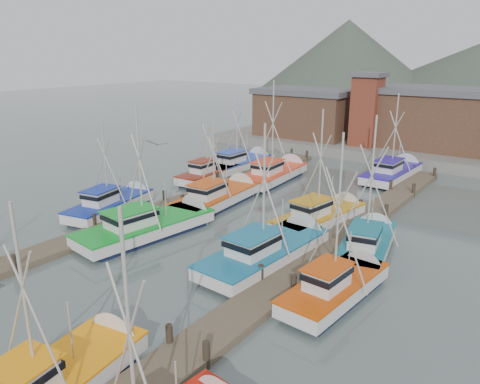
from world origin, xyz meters
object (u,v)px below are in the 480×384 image
Objects in this scene: boat_4 at (153,225)px; boat_12 at (276,173)px; boat_1 at (55,383)px; boat_8 at (220,197)px; lookout_tower at (366,109)px.

boat_4 is 1.02× the size of boat_12.
boat_4 is at bearing 114.93° from boat_1.
boat_1 reaches higher than boat_8.
boat_8 is at bearing -92.29° from boat_12.
boat_4 is at bearing -93.47° from lookout_tower.
boat_1 is 0.94× the size of boat_8.
boat_8 is at bearing 100.58° from boat_4.
lookout_tower is 33.57m from boat_4.
boat_1 is at bearing -81.84° from lookout_tower.
boat_1 is 31.74m from boat_12.
lookout_tower is 0.93× the size of boat_1.
boat_8 is 9.17m from boat_12.
boat_4 is 17.02m from boat_12.
lookout_tower is 47.24m from boat_1.
boat_1 is at bearing -49.05° from boat_4.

